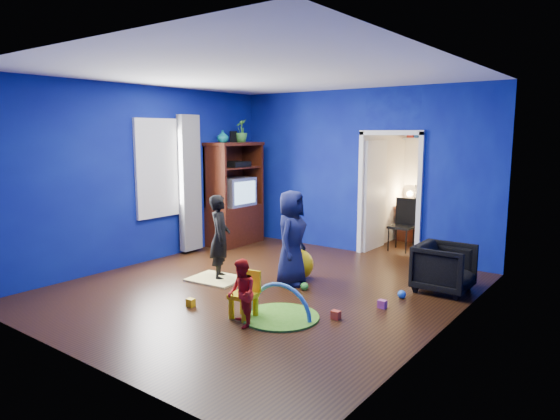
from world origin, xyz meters
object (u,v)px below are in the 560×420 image
Objects in this scene: hopper_ball at (298,264)px; armchair at (444,268)px; toddler_red at (241,293)px; study_desk at (421,223)px; child_black at (220,237)px; play_mat at (280,317)px; vase at (223,136)px; crt_tv at (236,192)px; child_navy at (291,238)px; kid_chair at (243,297)px; tv_armoire at (234,194)px; folding_chair at (401,226)px.

armchair is at bearing 20.75° from hopper_ball.
toddler_red reaches higher than study_desk.
child_black is 1.37× the size of play_mat.
vase is at bearing 86.61° from armchair.
crt_tv is at bearing 139.19° from play_mat.
study_desk is (-1.44, 2.85, 0.05)m from armchair.
vase is 4.38m from play_mat.
crt_tv is at bearing 82.55° from armchair.
hopper_ball is at bearing -97.37° from study_desk.
child_navy is 1.51m from kid_chair.
study_desk is (2.82, 2.35, -0.60)m from tv_armoire.
tv_armoire is (0.00, 0.30, -1.09)m from vase.
folding_chair reaches higher than kid_chair.
crt_tv is 0.80× the size of study_desk.
kid_chair is at bearing -77.11° from hopper_ball.
armchair is at bearing -6.75° from crt_tv.
crt_tv is (-4.22, 0.50, 0.69)m from armchair.
child_navy reaches higher than child_black.
armchair is 3.18m from child_black.
child_black is 0.64× the size of tv_armoire.
kid_chair is (-0.15, 0.20, -0.13)m from toddler_red.
toddler_red is 5.44m from study_desk.
tv_armoire is 4.38× the size of hopper_ball.
armchair is 0.37× the size of tv_armoire.
folding_chair is at bearing 30.98° from vase.
crt_tv reaches higher than toddler_red.
folding_chair reaches higher than play_mat.
play_mat is at bearing -62.73° from hopper_ball.
child_black is 3.57m from folding_chair.
armchair is 4.34m from tv_armoire.
kid_chair is 5.24m from study_desk.
study_desk is at bearing -58.25° from child_black.
vase reaches higher than child_navy.
toddler_red is at bearing -46.89° from tv_armoire.
crt_tv is at bearing -139.75° from study_desk.
child_black is 2.39m from tv_armoire.
child_black is at bearing -113.12° from folding_chair.
toddler_red is at bearing -89.28° from study_desk.
kid_chair is 0.49m from play_mat.
play_mat is at bearing 103.10° from toddler_red.
armchair is at bearing 60.93° from play_mat.
child_navy reaches higher than toddler_red.
toddler_red reaches higher than armchair.
study_desk is 0.96× the size of folding_chair.
tv_armoire is at bearing 124.06° from kid_chair.
toddler_red is 4.27m from tv_armoire.
study_desk is (0.41, 3.82, -0.30)m from child_navy.
child_black is 1.91m from toddler_red.
child_navy is 3.01× the size of hopper_ball.
hopper_ball is at bearing 117.27° from play_mat.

